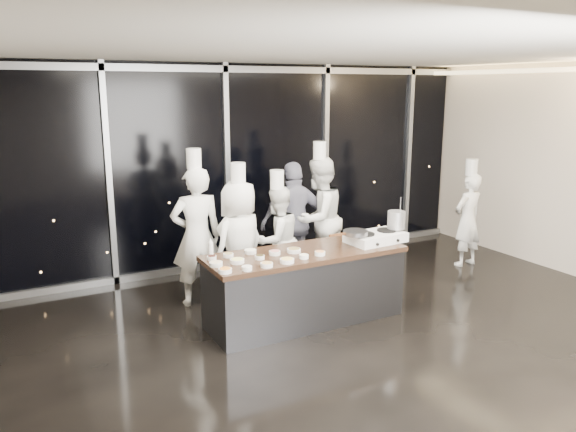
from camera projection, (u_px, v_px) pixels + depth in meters
name	position (u px, v px, depth m)	size (l,w,h in m)	color
ground	(345.00, 350.00, 6.20)	(9.00, 9.00, 0.00)	black
room_shell	(364.00, 146.00, 5.78)	(9.02, 7.02, 3.21)	beige
window_wall	(226.00, 168.00, 8.80)	(8.90, 0.11, 3.20)	black
demo_counter	(305.00, 286.00, 6.88)	(2.46, 0.86, 0.90)	#36373B
stove	(376.00, 237.00, 7.17)	(0.76, 0.51, 0.14)	white
frying_pan	(355.00, 233.00, 6.98)	(0.55, 0.33, 0.05)	gray
stock_pot	(396.00, 220.00, 7.27)	(0.23, 0.23, 0.23)	#B3B3B6
prep_bowls	(260.00, 258.00, 6.40)	(1.37, 0.69, 0.05)	white
squeeze_bottle	(211.00, 248.00, 6.56)	(0.06, 0.06, 0.22)	white
chef_far_left	(197.00, 235.00, 7.33)	(0.72, 0.52, 2.08)	white
chef_left	(239.00, 243.00, 7.29)	(0.96, 0.81, 1.91)	white
chef_center	(277.00, 239.00, 7.80)	(0.84, 0.71, 1.74)	white
guest	(294.00, 222.00, 8.25)	(1.08, 0.52, 1.79)	#131434
chef_right	(319.00, 218.00, 8.37)	(1.09, 0.98, 2.07)	white
chef_side	(468.00, 218.00, 9.00)	(0.59, 0.42, 1.74)	white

